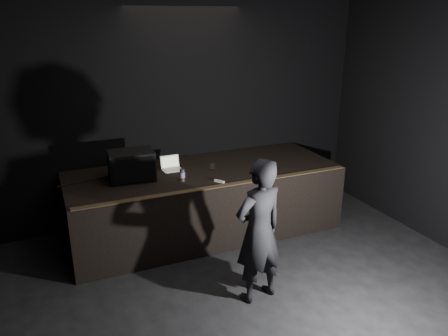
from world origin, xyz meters
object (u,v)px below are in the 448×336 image
(laptop, at_px, (171,166))
(person, at_px, (259,231))
(stage_riser, at_px, (204,201))
(beer_can, at_px, (182,175))
(stage_monitor, at_px, (132,166))

(laptop, bearing_deg, person, -78.79)
(stage_riser, xyz_separation_m, person, (-0.04, -1.84, 0.36))
(stage_riser, distance_m, laptop, 0.74)
(laptop, bearing_deg, beer_can, -89.43)
(stage_monitor, distance_m, beer_can, 0.72)
(stage_monitor, xyz_separation_m, beer_can, (0.63, -0.33, -0.12))
(laptop, bearing_deg, stage_riser, -25.58)
(stage_riser, bearing_deg, laptop, 154.26)
(stage_monitor, distance_m, person, 2.14)
(person, bearing_deg, beer_can, -86.27)
(stage_riser, height_order, beer_can, beer_can)
(stage_monitor, height_order, person, person)
(stage_riser, bearing_deg, person, -91.26)
(person, bearing_deg, laptop, -89.79)
(stage_riser, distance_m, stage_monitor, 1.28)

